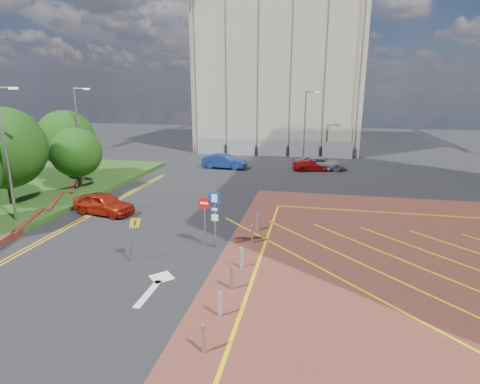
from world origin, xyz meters
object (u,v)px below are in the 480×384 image
(lamp_left_near, at_px, (6,150))
(car_red_back, at_px, (311,165))
(car_red_left, at_px, (104,204))
(car_silver_back, at_px, (321,163))
(tree_c, at_px, (76,153))
(tree_b, at_px, (3,148))
(lamp_left_far, at_px, (79,131))
(tree_d, at_px, (66,139))
(warning_sign, at_px, (133,234))
(lamp_back, at_px, (306,123))
(car_blue_back, at_px, (224,161))
(sign_cluster, at_px, (211,213))

(lamp_left_near, relative_size, car_red_back, 2.07)
(car_red_left, height_order, car_red_back, car_red_left)
(lamp_left_near, bearing_deg, car_silver_back, 48.25)
(tree_c, height_order, car_red_left, tree_c)
(tree_b, height_order, car_red_back, tree_b)
(car_silver_back, bearing_deg, lamp_left_far, 109.83)
(tree_d, bearing_deg, tree_b, -82.87)
(lamp_left_near, height_order, warning_sign, lamp_left_near)
(lamp_left_far, xyz_separation_m, car_red_left, (6.11, -7.04, -3.94))
(lamp_left_near, distance_m, lamp_back, 30.80)
(car_silver_back, bearing_deg, warning_sign, 151.98)
(lamp_left_far, bearing_deg, tree_c, -65.29)
(tree_b, bearing_deg, tree_d, 97.13)
(lamp_left_far, relative_size, car_blue_back, 1.72)
(lamp_back, xyz_separation_m, warning_sign, (-6.98, -29.34, -2.93))
(tree_c, xyz_separation_m, car_red_back, (18.51, 12.02, -2.63))
(lamp_back, height_order, car_silver_back, lamp_back)
(car_silver_back, bearing_deg, car_red_left, 133.34)
(lamp_back, relative_size, warning_sign, 3.56)
(tree_c, bearing_deg, tree_b, -111.80)
(warning_sign, bearing_deg, tree_b, 153.29)
(sign_cluster, bearing_deg, tree_d, 144.42)
(lamp_back, bearing_deg, car_silver_back, -70.45)
(warning_sign, height_order, car_red_back, warning_sign)
(tree_c, bearing_deg, car_red_left, -44.19)
(warning_sign, xyz_separation_m, car_blue_back, (-1.13, 22.69, -0.66))
(car_blue_back, bearing_deg, lamp_left_far, 135.89)
(lamp_left_far, bearing_deg, warning_sign, -49.19)
(tree_c, height_order, lamp_back, lamp_back)
(tree_c, distance_m, warning_sign, 15.62)
(tree_c, height_order, car_blue_back, tree_c)
(car_red_back, relative_size, car_silver_back, 0.79)
(lamp_left_near, distance_m, car_red_back, 26.86)
(lamp_back, bearing_deg, car_blue_back, -140.63)
(lamp_left_far, relative_size, car_red_back, 2.07)
(lamp_back, bearing_deg, tree_b, -130.41)
(car_silver_back, bearing_deg, lamp_left_near, 130.58)
(tree_b, relative_size, lamp_left_near, 0.84)
(tree_d, bearing_deg, lamp_back, 36.09)
(lamp_back, bearing_deg, warning_sign, -103.38)
(tree_b, bearing_deg, tree_c, 68.20)
(tree_c, xyz_separation_m, lamp_left_near, (1.08, -8.00, 1.47))
(lamp_left_near, bearing_deg, tree_c, 97.69)
(lamp_left_far, height_order, car_blue_back, lamp_left_far)
(car_red_back, distance_m, car_silver_back, 1.15)
(lamp_back, bearing_deg, lamp_left_near, -122.40)
(sign_cluster, bearing_deg, tree_c, 146.84)
(car_blue_back, relative_size, car_red_back, 1.20)
(tree_b, bearing_deg, car_blue_back, 54.94)
(tree_c, bearing_deg, car_silver_back, 32.94)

